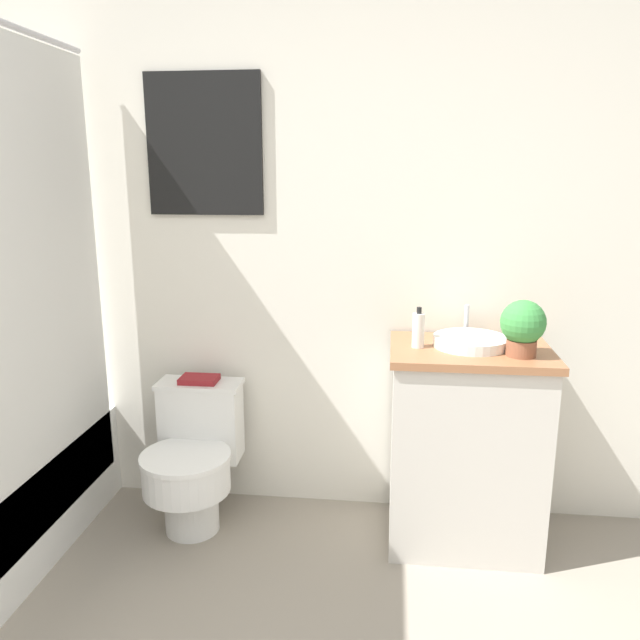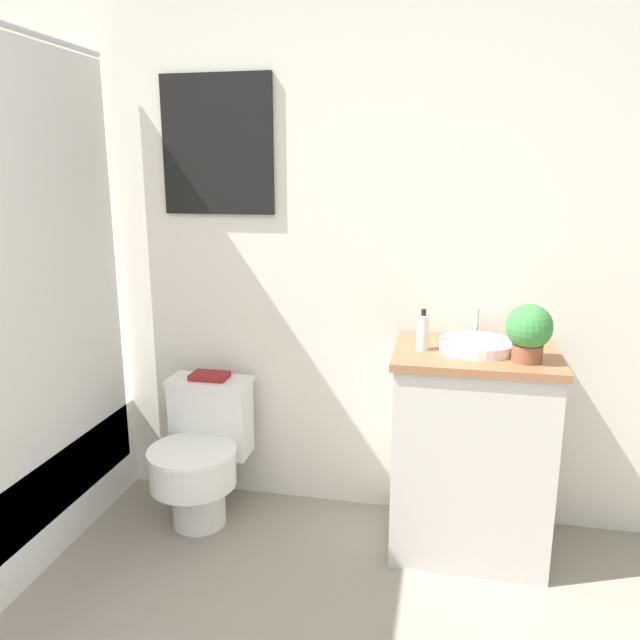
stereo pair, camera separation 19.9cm
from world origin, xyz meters
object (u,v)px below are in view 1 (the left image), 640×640
sink (470,341)px  potted_plant (523,326)px  soap_bottle (418,330)px  book_on_tank (199,379)px  toilet (193,458)px

sink → potted_plant: (0.17, -0.11, 0.09)m
soap_bottle → potted_plant: bearing=-11.0°
sink → soap_bottle: bearing=-169.9°
soap_bottle → book_on_tank: bearing=172.3°
sink → potted_plant: size_ratio=1.54×
sink → book_on_tank: sink is taller
toilet → soap_bottle: soap_bottle is taller
sink → book_on_tank: 1.16m
soap_bottle → book_on_tank: size_ratio=0.99×
soap_bottle → potted_plant: potted_plant is taller
toilet → book_on_tank: book_on_tank is taller
sink → soap_bottle: 0.21m
sink → potted_plant: bearing=-32.6°
toilet → sink: sink is taller
potted_plant → book_on_tank: (-1.31, 0.20, -0.33)m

